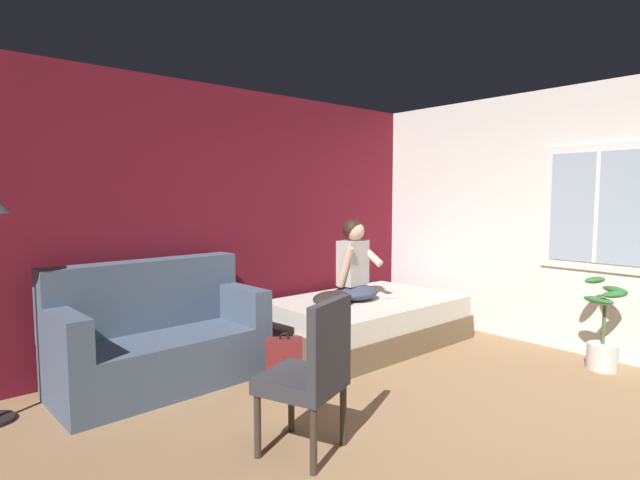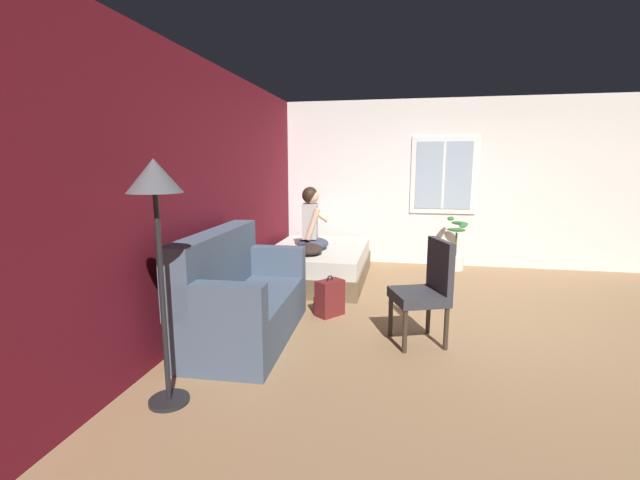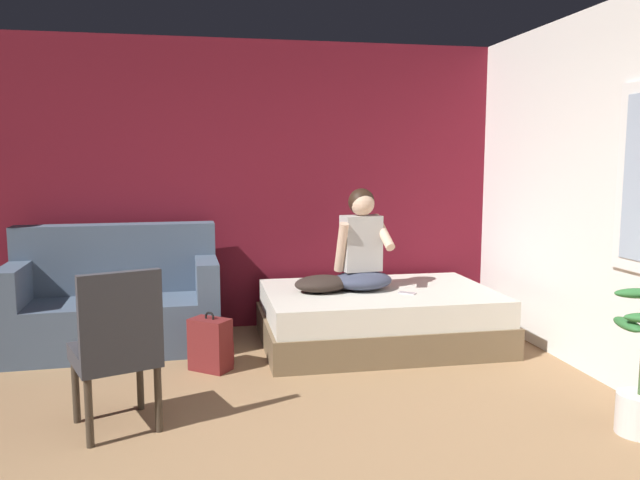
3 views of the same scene
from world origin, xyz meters
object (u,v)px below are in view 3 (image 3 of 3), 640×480
object	(u,v)px
cell_phone	(407,293)
backpack	(211,345)
bed	(379,317)
side_chair	(117,344)
couch	(116,302)
person_seated	(362,249)
throw_pillow	(322,284)

from	to	relation	value
cell_phone	backpack	bearing A→B (deg)	135.89
bed	side_chair	xyz separation A→B (m)	(-2.00, -1.43, 0.30)
backpack	side_chair	bearing A→B (deg)	-118.71
couch	person_seated	xyz separation A→B (m)	(2.09, -0.26, 0.44)
side_chair	cell_phone	world-z (taller)	side_chair
throw_pillow	cell_phone	bearing A→B (deg)	-17.37
side_chair	backpack	bearing A→B (deg)	61.29
bed	side_chair	world-z (taller)	side_chair
backpack	couch	bearing A→B (deg)	136.63
backpack	cell_phone	world-z (taller)	cell_phone
throw_pillow	person_seated	bearing A→B (deg)	7.43
couch	throw_pillow	distance (m)	1.76
side_chair	cell_phone	distance (m)	2.51
couch	side_chair	world-z (taller)	couch
backpack	throw_pillow	xyz separation A→B (m)	(0.95, 0.43, 0.36)
couch	throw_pillow	world-z (taller)	couch
person_seated	couch	bearing A→B (deg)	173.01
throw_pillow	cell_phone	xyz separation A→B (m)	(0.69, -0.22, -0.07)
couch	person_seated	bearing A→B (deg)	-6.99
bed	person_seated	xyz separation A→B (m)	(-0.14, 0.06, 0.60)
side_chair	cell_phone	bearing A→B (deg)	29.25
couch	throw_pillow	size ratio (longest dim) A/B	3.60
person_seated	throw_pillow	size ratio (longest dim) A/B	1.82
couch	cell_phone	world-z (taller)	couch
side_chair	backpack	distance (m)	1.20
bed	couch	size ratio (longest dim) A/B	1.17
bed	couch	world-z (taller)	couch
couch	cell_phone	distance (m)	2.47
side_chair	backpack	size ratio (longest dim) A/B	2.14
couch	backpack	bearing A→B (deg)	-43.37
couch	person_seated	distance (m)	2.15
couch	throw_pillow	xyz separation A→B (m)	(1.73, -0.30, 0.16)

